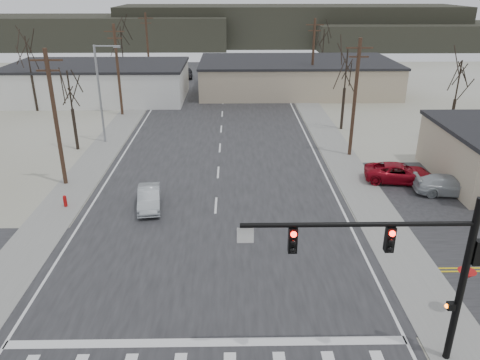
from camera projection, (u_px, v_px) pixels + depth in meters
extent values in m
plane|color=beige|center=(211.00, 273.00, 24.59)|extent=(140.00, 140.00, 0.00)
cube|color=black|center=(218.00, 168.00, 38.39)|extent=(18.00, 110.00, 0.05)
cube|color=black|center=(211.00, 273.00, 24.59)|extent=(90.00, 10.00, 0.04)
cube|color=gray|center=(104.00, 149.00, 42.82)|extent=(3.00, 90.00, 0.06)
cube|color=gray|center=(335.00, 147.00, 43.15)|extent=(3.00, 90.00, 0.06)
cylinder|color=black|center=(462.00, 284.00, 17.63)|extent=(0.28, 0.28, 7.20)
cylinder|color=black|center=(358.00, 225.00, 16.55)|extent=(8.40, 0.18, 0.18)
cube|color=black|center=(390.00, 239.00, 16.80)|extent=(0.32, 0.30, 1.00)
cube|color=black|center=(293.00, 240.00, 16.75)|extent=(0.32, 0.30, 1.00)
sphere|color=#FF0C05|center=(392.00, 234.00, 16.52)|extent=(0.22, 0.22, 0.22)
sphere|color=#FF0C05|center=(294.00, 234.00, 16.47)|extent=(0.22, 0.22, 0.22)
cube|color=black|center=(477.00, 252.00, 17.09)|extent=(0.30, 0.30, 1.00)
cube|color=silver|center=(245.00, 235.00, 16.64)|extent=(0.60, 0.04, 0.60)
cube|color=black|center=(451.00, 306.00, 18.02)|extent=(0.30, 0.25, 0.30)
sphere|color=#FF5905|center=(447.00, 306.00, 18.02)|extent=(0.18, 0.18, 0.18)
cylinder|color=#A50C0C|center=(65.00, 202.00, 31.66)|extent=(0.24, 0.24, 0.70)
sphere|color=#A50C0C|center=(64.00, 197.00, 31.50)|extent=(0.24, 0.24, 0.24)
cylinder|color=gray|center=(462.00, 295.00, 21.14)|extent=(0.10, 0.10, 2.10)
cone|color=#A50C0C|center=(466.00, 275.00, 20.71)|extent=(0.80, 0.80, 0.40)
cube|color=silver|center=(99.00, 83.00, 60.33)|extent=(22.00, 12.00, 4.20)
cube|color=black|center=(97.00, 65.00, 59.45)|extent=(22.30, 12.30, 0.30)
cube|color=tan|center=(296.00, 77.00, 64.46)|extent=(26.00, 14.00, 4.00)
cube|color=black|center=(297.00, 61.00, 63.62)|extent=(26.30, 14.30, 0.30)
cylinder|color=#402A1E|center=(56.00, 120.00, 33.50)|extent=(0.30, 0.30, 10.00)
cube|color=#402A1E|center=(46.00, 60.00, 31.86)|extent=(2.20, 0.12, 0.12)
cube|color=#402A1E|center=(48.00, 70.00, 32.13)|extent=(1.60, 0.12, 0.12)
cylinder|color=#402A1E|center=(118.00, 71.00, 51.90)|extent=(0.30, 0.30, 10.00)
cube|color=#402A1E|center=(114.00, 31.00, 50.26)|extent=(2.20, 0.12, 0.12)
cube|color=#402A1E|center=(115.00, 38.00, 50.54)|extent=(1.60, 0.12, 0.12)
cylinder|color=#402A1E|center=(148.00, 48.00, 70.31)|extent=(0.30, 0.30, 10.00)
cube|color=#402A1E|center=(146.00, 18.00, 68.67)|extent=(2.20, 0.12, 0.12)
cube|color=#402A1E|center=(146.00, 23.00, 68.94)|extent=(1.60, 0.12, 0.12)
cylinder|color=#402A1E|center=(355.00, 99.00, 39.38)|extent=(0.30, 0.30, 10.00)
cube|color=#402A1E|center=(360.00, 48.00, 37.74)|extent=(2.20, 0.12, 0.12)
cube|color=#402A1E|center=(359.00, 57.00, 38.01)|extent=(1.60, 0.12, 0.12)
cylinder|color=#402A1E|center=(313.00, 59.00, 59.63)|extent=(0.30, 0.30, 10.00)
cube|color=#402A1E|center=(315.00, 25.00, 57.99)|extent=(2.20, 0.12, 0.12)
cube|color=#402A1E|center=(315.00, 31.00, 58.26)|extent=(1.60, 0.12, 0.12)
cylinder|color=gray|center=(100.00, 95.00, 42.91)|extent=(0.20, 0.20, 9.00)
cylinder|color=gray|center=(105.00, 46.00, 41.20)|extent=(2.00, 0.12, 0.12)
cube|color=gray|center=(117.00, 47.00, 41.24)|extent=(0.60, 0.25, 0.18)
cylinder|color=black|center=(75.00, 129.00, 42.06)|extent=(0.28, 0.28, 3.75)
cylinder|color=black|center=(70.00, 92.00, 40.74)|extent=(0.14, 0.14, 3.75)
cylinder|color=black|center=(343.00, 109.00, 47.88)|extent=(0.28, 0.28, 4.25)
cylinder|color=black|center=(346.00, 71.00, 46.39)|extent=(0.14, 0.14, 4.25)
cylinder|color=black|center=(124.00, 73.00, 65.82)|extent=(0.28, 0.28, 4.50)
cylinder|color=black|center=(122.00, 43.00, 64.24)|extent=(0.14, 0.14, 4.50)
cylinder|color=black|center=(322.00, 67.00, 71.90)|extent=(0.28, 0.28, 4.00)
cylinder|color=black|center=(323.00, 43.00, 70.49)|extent=(0.14, 0.14, 4.00)
cylinder|color=black|center=(451.00, 120.00, 44.40)|extent=(0.28, 0.28, 4.00)
cylinder|color=black|center=(458.00, 82.00, 42.99)|extent=(0.14, 0.14, 4.00)
cylinder|color=black|center=(34.00, 92.00, 54.66)|extent=(0.28, 0.28, 4.50)
cylinder|color=black|center=(28.00, 56.00, 53.07)|extent=(0.14, 0.14, 4.50)
cube|color=#333026|center=(74.00, 32.00, 107.34)|extent=(70.00, 18.00, 7.00)
cube|color=#333026|center=(290.00, 26.00, 111.41)|extent=(80.00, 18.00, 9.00)
cube|color=#333026|center=(444.00, 36.00, 107.12)|extent=(60.00, 18.00, 5.50)
imported|color=#969C9F|center=(149.00, 198.00, 31.43)|extent=(1.99, 4.29, 1.36)
imported|color=black|center=(237.00, 82.00, 67.70)|extent=(3.14, 4.96, 1.34)
imported|color=black|center=(187.00, 73.00, 74.01)|extent=(2.04, 4.47, 1.49)
imported|color=maroon|center=(399.00, 173.00, 35.45)|extent=(5.49, 3.25, 1.43)
imported|color=#A0A6AB|center=(449.00, 185.00, 33.35)|extent=(4.96, 2.45, 1.39)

